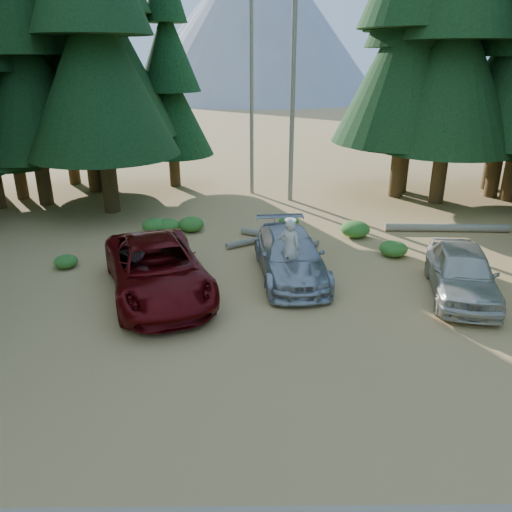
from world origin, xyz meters
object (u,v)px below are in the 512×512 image
Objects in this scene: red_pickup at (157,269)px; log_mid at (279,237)px; silver_minivan_center at (290,255)px; frisbee_player at (290,248)px; log_right at (447,228)px; silver_minivan_right at (462,272)px; log_left at (266,238)px.

log_mid is at bearing 31.40° from red_pickup.
log_mid is at bearing 87.58° from silver_minivan_center.
silver_minivan_center is 2.65× the size of frisbee_player.
silver_minivan_center is 0.98× the size of log_right.
log_mid is (-0.20, 3.60, -0.61)m from silver_minivan_center.
frisbee_player is at bearing -101.96° from silver_minivan_center.
silver_minivan_right is 2.37× the size of frisbee_player.
silver_minivan_center is at bearing -71.45° from frisbee_player.
log_left is at bearing -56.75° from frisbee_player.
log_left is (-0.72, 3.47, -0.62)m from silver_minivan_center.
log_right is (7.08, 4.62, -0.58)m from silver_minivan_center.
silver_minivan_center is at bearing -144.39° from log_right.
silver_minivan_center is at bearing -109.38° from log_left.
silver_minivan_right is 7.48m from log_mid.
log_right is (7.81, 1.15, 0.04)m from log_left.
frisbee_player is 0.37× the size of log_right.
red_pickup is 4.21m from frisbee_player.
log_mid reaches higher than log_left.
silver_minivan_right is 6.46m from log_right.
log_mid is 0.65× the size of log_right.
log_right is at bearing 35.83° from log_mid.
silver_minivan_center is at bearing -1.73° from red_pickup.
silver_minivan_right is at bearing -104.43° from log_right.
frisbee_player is at bearing -12.49° from red_pickup.
frisbee_player is (4.16, 0.49, 0.49)m from red_pickup.
red_pickup is at bearing -168.09° from silver_minivan_center.
frisbee_player is at bearing -140.20° from log_right.
red_pickup reaches higher than log_mid.
silver_minivan_center reaches higher than log_mid.
red_pickup is at bearing -101.56° from log_mid.
red_pickup reaches higher than silver_minivan_center.
red_pickup is at bearing -168.88° from silver_minivan_right.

